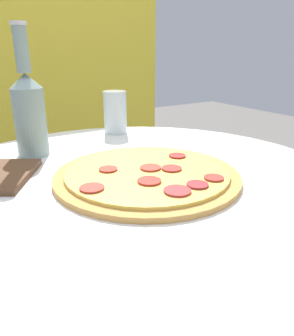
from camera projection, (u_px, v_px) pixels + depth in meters
The scene contains 5 objects.
table at pixel (135, 264), 0.68m from camera, with size 0.84×0.84×0.70m.
fence_panel at pixel (21, 106), 1.33m from camera, with size 1.30×0.04×1.41m.
pizza at pixel (147, 174), 0.60m from camera, with size 0.34×0.34×0.02m.
beer_bottle at pixel (29, 110), 0.71m from camera, with size 0.07×0.07×0.28m.
drinking_glass at pixel (115, 112), 0.91m from camera, with size 0.06×0.06×0.12m.
Camera 1 is at (-0.28, -0.49, 0.93)m, focal length 35.00 mm.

